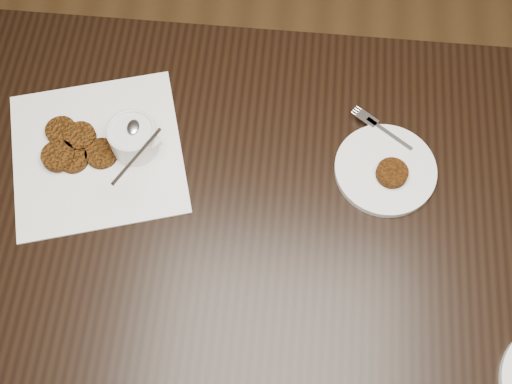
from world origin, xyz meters
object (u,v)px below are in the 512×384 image
napkin (97,153)px  plate_with_patty (386,168)px  sauce_ramekin (130,130)px  table (283,280)px

napkin → plate_with_patty: 0.55m
napkin → plate_with_patty: (0.55, 0.01, 0.01)m
sauce_ramekin → plate_with_patty: size_ratio=0.66×
napkin → plate_with_patty: size_ratio=1.66×
sauce_ramekin → plate_with_patty: sauce_ramekin is taller
table → sauce_ramekin: 0.55m
sauce_ramekin → table: bearing=-21.7°
table → sauce_ramekin: sauce_ramekin is taller
table → plate_with_patty: 0.44m
table → plate_with_patty: plate_with_patty is taller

